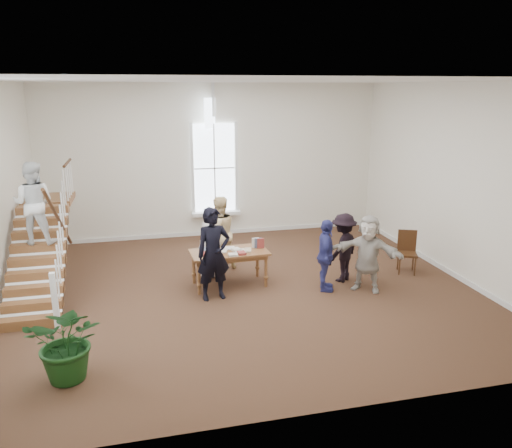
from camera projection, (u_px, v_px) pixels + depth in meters
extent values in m
plane|color=#422C1A|center=(247.00, 290.00, 11.14)|extent=(10.00, 10.00, 0.00)
plane|color=white|center=(214.00, 161.00, 14.76)|extent=(10.00, 0.00, 10.00)
plane|color=white|center=(323.00, 260.00, 6.32)|extent=(10.00, 0.00, 10.00)
plane|color=white|center=(455.00, 181.00, 11.66)|extent=(0.00, 9.00, 9.00)
plane|color=white|center=(246.00, 80.00, 9.95)|extent=(10.00, 10.00, 0.00)
cube|color=white|center=(216.00, 213.00, 15.01)|extent=(1.45, 0.28, 0.10)
plane|color=white|center=(215.00, 168.00, 14.76)|extent=(2.60, 0.00, 2.60)
plane|color=white|center=(213.00, 113.00, 14.34)|extent=(0.60, 0.60, 0.85)
cube|color=white|center=(216.00, 232.00, 15.32)|extent=(10.00, 0.04, 0.12)
imported|color=pink|center=(216.00, 207.00, 14.93)|extent=(0.17, 0.17, 0.30)
cube|color=brown|center=(31.00, 322.00, 9.39)|extent=(1.10, 0.30, 0.20)
cube|color=brown|center=(33.00, 306.00, 9.62)|extent=(1.10, 0.30, 0.20)
cube|color=brown|center=(34.00, 290.00, 9.85)|extent=(1.10, 0.30, 0.20)
cube|color=brown|center=(36.00, 275.00, 10.08)|extent=(1.10, 0.30, 0.20)
cube|color=brown|center=(37.00, 261.00, 10.30)|extent=(1.10, 0.30, 0.20)
cube|color=brown|center=(39.00, 247.00, 10.53)|extent=(1.10, 0.30, 0.20)
cube|color=brown|center=(40.00, 234.00, 10.76)|extent=(1.10, 0.30, 0.20)
cube|color=brown|center=(42.00, 222.00, 10.99)|extent=(1.10, 0.30, 0.20)
cube|color=brown|center=(43.00, 210.00, 11.22)|extent=(1.10, 0.30, 0.20)
cube|color=brown|center=(49.00, 200.00, 12.05)|extent=(1.10, 1.20, 0.12)
cube|color=white|center=(55.00, 301.00, 9.24)|extent=(0.10, 0.10, 1.10)
cylinder|color=#3C2410|center=(59.00, 220.00, 10.19)|extent=(0.07, 2.74, 1.86)
imported|color=silver|center=(34.00, 203.00, 10.28)|extent=(0.94, 0.79, 1.72)
cube|color=brown|center=(229.00, 252.00, 11.20)|extent=(1.77, 0.96, 0.05)
cube|color=brown|center=(229.00, 256.00, 11.22)|extent=(1.65, 0.83, 0.10)
cylinder|color=brown|center=(199.00, 278.00, 10.79)|extent=(0.07, 0.07, 0.76)
cylinder|color=brown|center=(266.00, 271.00, 11.22)|extent=(0.07, 0.07, 0.76)
cylinder|color=brown|center=(194.00, 268.00, 11.41)|extent=(0.07, 0.07, 0.76)
cylinder|color=brown|center=(257.00, 261.00, 11.83)|extent=(0.07, 0.07, 0.76)
cube|color=silver|center=(236.00, 250.00, 11.22)|extent=(0.23, 0.24, 0.06)
cube|color=beige|center=(244.00, 251.00, 11.20)|extent=(0.26, 0.31, 0.02)
cube|color=tan|center=(215.00, 249.00, 11.24)|extent=(0.20, 0.21, 0.06)
cube|color=silver|center=(240.00, 252.00, 11.11)|extent=(0.26, 0.27, 0.03)
cube|color=#4C5972|center=(211.00, 253.00, 11.01)|extent=(0.23, 0.21, 0.06)
cube|color=maroon|center=(207.00, 254.00, 10.95)|extent=(0.20, 0.24, 0.06)
cube|color=white|center=(230.00, 248.00, 11.38)|extent=(0.26, 0.26, 0.02)
cube|color=#BFB299|center=(212.00, 253.00, 10.99)|extent=(0.16, 0.25, 0.05)
cube|color=silver|center=(233.00, 255.00, 10.91)|extent=(0.21, 0.20, 0.04)
cube|color=beige|center=(222.00, 251.00, 11.21)|extent=(0.30, 0.35, 0.03)
cube|color=tan|center=(248.00, 250.00, 11.24)|extent=(0.21, 0.32, 0.03)
cube|color=silver|center=(224.00, 250.00, 11.27)|extent=(0.21, 0.28, 0.02)
cube|color=#4C5972|center=(203.00, 249.00, 11.29)|extent=(0.16, 0.27, 0.03)
cube|color=maroon|center=(242.00, 253.00, 11.01)|extent=(0.18, 0.22, 0.05)
cube|color=white|center=(216.00, 249.00, 11.28)|extent=(0.16, 0.25, 0.04)
imported|color=black|center=(214.00, 254.00, 10.44)|extent=(0.80, 0.59, 1.99)
imported|color=beige|center=(210.00, 249.00, 11.71)|extent=(0.80, 0.66, 1.40)
imported|color=beige|center=(219.00, 233.00, 12.19)|extent=(1.06, 0.93, 1.84)
imported|color=navy|center=(326.00, 256.00, 10.92)|extent=(0.67, 1.03, 1.62)
imported|color=black|center=(343.00, 248.00, 11.47)|extent=(1.19, 1.10, 1.61)
imported|color=beige|center=(368.00, 253.00, 10.92)|extent=(1.57, 1.36, 1.71)
imported|color=#123611|center=(69.00, 341.00, 7.58)|extent=(1.36, 1.25, 1.28)
cube|color=#3C2410|center=(407.00, 254.00, 12.05)|extent=(0.58, 0.58, 0.05)
cube|color=#3C2410|center=(407.00, 240.00, 12.16)|extent=(0.43, 0.21, 0.53)
cylinder|color=#3C2410|center=(400.00, 266.00, 11.97)|extent=(0.04, 0.04, 0.47)
cylinder|color=#3C2410|center=(415.00, 266.00, 11.91)|extent=(0.04, 0.04, 0.47)
cylinder|color=#3C2410|center=(398.00, 261.00, 12.31)|extent=(0.04, 0.04, 0.47)
cylinder|color=#3C2410|center=(413.00, 261.00, 12.25)|extent=(0.04, 0.04, 0.47)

